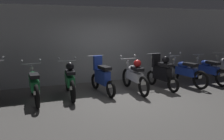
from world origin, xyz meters
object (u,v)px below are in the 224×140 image
(motorbike_slot_4, at_px, (102,77))
(motorbike_slot_3, at_px, (70,79))
(motorbike_slot_6, at_px, (162,72))
(motorbike_slot_8, at_px, (208,70))
(motorbike_slot_2, at_px, (34,85))
(motorbike_slot_7, at_px, (185,72))
(motorbike_slot_5, at_px, (134,76))

(motorbike_slot_4, bearing_deg, motorbike_slot_3, 179.96)
(motorbike_slot_6, distance_m, motorbike_slot_8, 2.08)
(motorbike_slot_2, xyz_separation_m, motorbike_slot_4, (2.08, 0.12, 0.03))
(motorbike_slot_2, distance_m, motorbike_slot_7, 5.20)
(motorbike_slot_5, bearing_deg, motorbike_slot_8, 1.52)
(motorbike_slot_5, relative_size, motorbike_slot_6, 1.16)
(motorbike_slot_6, xyz_separation_m, motorbike_slot_8, (2.08, 0.07, -0.08))
(motorbike_slot_4, distance_m, motorbike_slot_7, 3.12)
(motorbike_slot_8, bearing_deg, motorbike_slot_6, -178.08)
(motorbike_slot_4, distance_m, motorbike_slot_8, 4.17)
(motorbike_slot_7, distance_m, motorbike_slot_8, 1.04)
(motorbike_slot_4, relative_size, motorbike_slot_8, 0.86)
(motorbike_slot_2, xyz_separation_m, motorbike_slot_7, (5.20, -0.03, 0.00))
(motorbike_slot_5, bearing_deg, motorbike_slot_7, 2.17)
(motorbike_slot_5, distance_m, motorbike_slot_6, 1.04)
(motorbike_slot_4, xyz_separation_m, motorbike_slot_5, (1.05, -0.23, 0.00))
(motorbike_slot_6, bearing_deg, motorbike_slot_4, 174.10)
(motorbike_slot_3, height_order, motorbike_slot_5, same)
(motorbike_slot_2, height_order, motorbike_slot_5, same)
(motorbike_slot_4, height_order, motorbike_slot_6, same)
(motorbike_slot_2, bearing_deg, motorbike_slot_8, -0.21)
(motorbike_slot_5, bearing_deg, motorbike_slot_2, 178.06)
(motorbike_slot_2, bearing_deg, motorbike_slot_5, -1.94)
(motorbike_slot_4, relative_size, motorbike_slot_5, 0.86)
(motorbike_slot_3, distance_m, motorbike_slot_5, 2.09)
(motorbike_slot_3, bearing_deg, motorbike_slot_8, -1.61)
(motorbike_slot_7, bearing_deg, motorbike_slot_6, -176.38)
(motorbike_slot_3, distance_m, motorbike_slot_6, 3.13)
(motorbike_slot_2, relative_size, motorbike_slot_3, 1.00)
(motorbike_slot_5, xyz_separation_m, motorbike_slot_7, (2.08, 0.08, -0.04))
(motorbike_slot_5, relative_size, motorbike_slot_8, 1.00)
(motorbike_slot_6, bearing_deg, motorbike_slot_3, 176.03)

